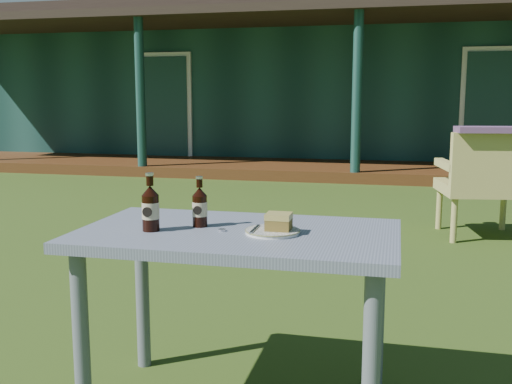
% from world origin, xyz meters
% --- Properties ---
extents(ground, '(80.00, 80.00, 0.00)m').
position_xyz_m(ground, '(0.00, 0.00, 0.00)').
color(ground, '#334916').
extents(pavilion, '(15.80, 8.30, 3.45)m').
position_xyz_m(pavilion, '(-0.00, 9.39, 1.61)').
color(pavilion, '#153932').
rests_on(pavilion, ground).
extents(cafe_table, '(1.20, 0.70, 0.72)m').
position_xyz_m(cafe_table, '(0.00, -1.60, 0.62)').
color(cafe_table, slate).
rests_on(cafe_table, ground).
extents(plate, '(0.20, 0.20, 0.01)m').
position_xyz_m(plate, '(0.14, -1.62, 0.73)').
color(plate, silver).
rests_on(plate, cafe_table).
extents(cake_slice, '(0.09, 0.09, 0.06)m').
position_xyz_m(cake_slice, '(0.16, -1.62, 0.77)').
color(cake_slice, brown).
rests_on(cake_slice, plate).
extents(fork, '(0.01, 0.14, 0.00)m').
position_xyz_m(fork, '(0.07, -1.63, 0.74)').
color(fork, silver).
rests_on(fork, plate).
extents(cola_bottle_near, '(0.06, 0.06, 0.20)m').
position_xyz_m(cola_bottle_near, '(-0.16, -1.57, 0.80)').
color(cola_bottle_near, black).
rests_on(cola_bottle_near, cafe_table).
extents(cola_bottle_far, '(0.07, 0.07, 0.22)m').
position_xyz_m(cola_bottle_far, '(-0.32, -1.68, 0.81)').
color(cola_bottle_far, black).
rests_on(cola_bottle_far, cafe_table).
extents(bottle_cap, '(0.03, 0.03, 0.01)m').
position_xyz_m(bottle_cap, '(-0.05, -1.63, 0.72)').
color(bottle_cap, silver).
rests_on(bottle_cap, cafe_table).
extents(armchair_left, '(0.78, 0.75, 0.93)m').
position_xyz_m(armchair_left, '(1.32, 1.67, 0.52)').
color(armchair_left, tan).
rests_on(armchair_left, ground).
extents(floral_throw, '(0.65, 0.32, 0.05)m').
position_xyz_m(floral_throw, '(1.35, 1.48, 0.95)').
color(floral_throw, '#633F67').
rests_on(floral_throw, armchair_left).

